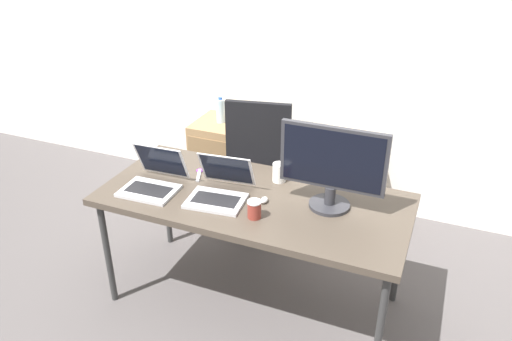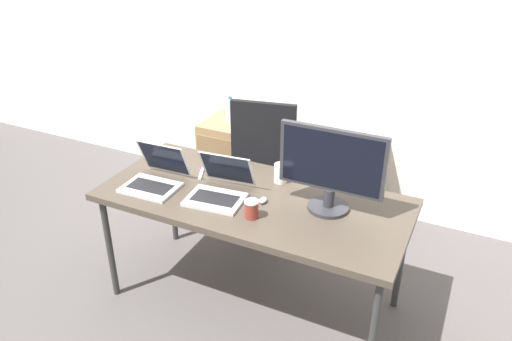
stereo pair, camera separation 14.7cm
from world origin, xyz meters
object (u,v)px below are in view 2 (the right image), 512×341
(office_chair, at_px, (269,181))
(mouse, at_px, (263,200))
(coffee_cup_brown, at_px, (252,209))
(laptop_left, at_px, (219,189))
(water_bottle, at_px, (230,110))
(cabinet_left, at_px, (231,157))
(coffee_cup_white, at_px, (281,173))
(cabinet_right, at_px, (350,183))
(laptop_right, at_px, (155,177))
(monitor, at_px, (331,168))

(office_chair, xyz_separation_m, mouse, (0.32, -0.79, 0.35))
(coffee_cup_brown, bearing_deg, laptop_left, 156.05)
(office_chair, xyz_separation_m, water_bottle, (-0.54, 0.40, 0.34))
(office_chair, relative_size, cabinet_left, 1.67)
(coffee_cup_white, distance_m, coffee_cup_brown, 0.43)
(cabinet_right, relative_size, water_bottle, 3.11)
(cabinet_right, bearing_deg, coffee_cup_brown, -97.66)
(office_chair, relative_size, cabinet_right, 1.67)
(office_chair, bearing_deg, cabinet_left, 143.18)
(mouse, bearing_deg, coffee_cup_white, 92.07)
(water_bottle, xyz_separation_m, laptop_right, (0.20, -1.29, 0.05))
(cabinet_right, bearing_deg, laptop_left, -109.72)
(office_chair, relative_size, coffee_cup_white, 9.54)
(water_bottle, relative_size, mouse, 3.64)
(laptop_left, xyz_separation_m, coffee_cup_white, (0.24, 0.31, 0.01))
(laptop_left, relative_size, monitor, 0.65)
(office_chair, xyz_separation_m, cabinet_left, (-0.54, 0.40, -0.10))
(laptop_left, bearing_deg, monitor, 13.49)
(water_bottle, distance_m, coffee_cup_brown, 1.61)
(cabinet_right, xyz_separation_m, mouse, (-0.19, -1.20, 0.45))
(cabinet_left, height_order, mouse, mouse)
(water_bottle, distance_m, laptop_left, 1.38)
(water_bottle, bearing_deg, mouse, -54.30)
(office_chair, height_order, coffee_cup_brown, office_chair)
(mouse, bearing_deg, coffee_cup_brown, -87.17)
(cabinet_left, xyz_separation_m, laptop_left, (0.61, -1.24, 0.48))
(cabinet_left, height_order, laptop_right, laptop_right)
(cabinet_right, relative_size, laptop_left, 1.79)
(laptop_right, bearing_deg, cabinet_left, 98.74)
(water_bottle, bearing_deg, cabinet_left, -90.00)
(coffee_cup_white, bearing_deg, cabinet_right, 77.84)
(coffee_cup_white, bearing_deg, laptop_left, -128.12)
(monitor, relative_size, mouse, 9.78)
(cabinet_left, height_order, cabinet_right, same)
(water_bottle, height_order, coffee_cup_white, water_bottle)
(laptop_left, bearing_deg, laptop_right, -173.02)
(coffee_cup_white, bearing_deg, mouse, -87.93)
(cabinet_right, xyz_separation_m, laptop_left, (-0.45, -1.24, 0.48))
(laptop_right, relative_size, monitor, 0.59)
(office_chair, height_order, monitor, monitor)
(office_chair, height_order, cabinet_left, office_chair)
(cabinet_right, relative_size, monitor, 1.16)
(office_chair, height_order, mouse, office_chair)
(monitor, relative_size, coffee_cup_brown, 5.76)
(office_chair, height_order, cabinet_right, office_chair)
(mouse, height_order, coffee_cup_brown, coffee_cup_brown)
(mouse, bearing_deg, office_chair, 112.17)
(cabinet_right, xyz_separation_m, monitor, (0.16, -1.10, 0.68))
(office_chair, distance_m, laptop_right, 1.03)
(laptop_right, distance_m, coffee_cup_white, 0.75)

